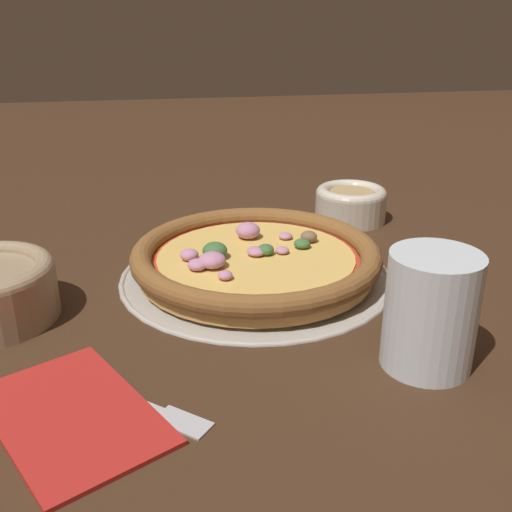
# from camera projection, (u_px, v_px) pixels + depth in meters

# --- Properties ---
(ground_plane) EXTENTS (3.00, 3.00, 0.00)m
(ground_plane) POSITION_uv_depth(u_px,v_px,m) (256.00, 276.00, 0.72)
(ground_plane) COLOR #3D2616
(pizza_tray) EXTENTS (0.32, 0.32, 0.01)m
(pizza_tray) POSITION_uv_depth(u_px,v_px,m) (256.00, 274.00, 0.72)
(pizza_tray) COLOR #B7B2A8
(pizza_tray) RESTS_ON ground_plane
(pizza) EXTENTS (0.30, 0.30, 0.04)m
(pizza) POSITION_uv_depth(u_px,v_px,m) (256.00, 258.00, 0.71)
(pizza) COLOR tan
(pizza) RESTS_ON pizza_tray
(bowl_near) EXTENTS (0.11, 0.11, 0.05)m
(bowl_near) POSITION_uv_depth(u_px,v_px,m) (351.00, 202.00, 0.89)
(bowl_near) COLOR beige
(bowl_near) RESTS_ON ground_plane
(drinking_cup) EXTENTS (0.08, 0.08, 0.11)m
(drinking_cup) POSITION_uv_depth(u_px,v_px,m) (431.00, 311.00, 0.52)
(drinking_cup) COLOR silver
(drinking_cup) RESTS_ON ground_plane
(napkin) EXTENTS (0.20, 0.17, 0.01)m
(napkin) POSITION_uv_depth(u_px,v_px,m) (72.00, 413.00, 0.47)
(napkin) COLOR #B2231E
(napkin) RESTS_ON ground_plane
(fork) EXTENTS (0.12, 0.14, 0.00)m
(fork) POSITION_uv_depth(u_px,v_px,m) (132.00, 401.00, 0.49)
(fork) COLOR #B7B7BC
(fork) RESTS_ON ground_plane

